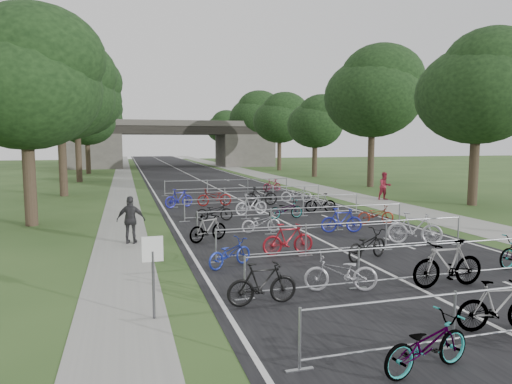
{
  "coord_description": "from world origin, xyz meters",
  "views": [
    {
      "loc": [
        -7.33,
        -6.8,
        3.83
      ],
      "look_at": [
        -0.41,
        17.08,
        1.1
      ],
      "focal_mm": 32.0,
      "sensor_mm": 36.0,
      "label": 1
    }
  ],
  "objects_px": {
    "overpass_bridge": "(173,144)",
    "bike_1": "(499,306)",
    "park_sign": "(153,262)",
    "pedestrian_c": "(131,220)",
    "bike_0": "(427,345)",
    "pedestrian_b": "(385,186)"
  },
  "relations": [
    {
      "from": "bike_1",
      "to": "overpass_bridge",
      "type": "bearing_deg",
      "value": 11.71
    },
    {
      "from": "park_sign",
      "to": "pedestrian_b",
      "type": "height_order",
      "value": "pedestrian_b"
    },
    {
      "from": "overpass_bridge",
      "to": "park_sign",
      "type": "xyz_separation_m",
      "value": [
        -6.8,
        -62.0,
        -2.27
      ]
    },
    {
      "from": "overpass_bridge",
      "to": "bike_1",
      "type": "bearing_deg",
      "value": -90.14
    },
    {
      "from": "bike_0",
      "to": "pedestrian_c",
      "type": "xyz_separation_m",
      "value": [
        -4.55,
        11.42,
        0.42
      ]
    },
    {
      "from": "overpass_bridge",
      "to": "pedestrian_c",
      "type": "xyz_separation_m",
      "value": [
        -7.15,
        -54.21,
        -2.63
      ]
    },
    {
      "from": "park_sign",
      "to": "pedestrian_c",
      "type": "xyz_separation_m",
      "value": [
        -0.35,
        7.79,
        -0.37
      ]
    },
    {
      "from": "park_sign",
      "to": "bike_1",
      "type": "distance_m",
      "value": 7.19
    },
    {
      "from": "bike_1",
      "to": "pedestrian_b",
      "type": "height_order",
      "value": "pedestrian_b"
    },
    {
      "from": "park_sign",
      "to": "pedestrian_b",
      "type": "bearing_deg",
      "value": 46.1
    },
    {
      "from": "pedestrian_c",
      "to": "overpass_bridge",
      "type": "bearing_deg",
      "value": -86.21
    },
    {
      "from": "park_sign",
      "to": "overpass_bridge",
      "type": "bearing_deg",
      "value": 83.74
    },
    {
      "from": "overpass_bridge",
      "to": "pedestrian_c",
      "type": "relative_size",
      "value": 17.22
    },
    {
      "from": "park_sign",
      "to": "pedestrian_b",
      "type": "distance_m",
      "value": 23.08
    },
    {
      "from": "bike_0",
      "to": "park_sign",
      "type": "bearing_deg",
      "value": 38.4
    },
    {
      "from": "park_sign",
      "to": "bike_1",
      "type": "relative_size",
      "value": 1.04
    },
    {
      "from": "overpass_bridge",
      "to": "park_sign",
      "type": "distance_m",
      "value": 62.41
    },
    {
      "from": "bike_0",
      "to": "bike_1",
      "type": "xyz_separation_m",
      "value": [
        2.45,
        1.01,
        0.05
      ]
    },
    {
      "from": "bike_1",
      "to": "pedestrian_b",
      "type": "distance_m",
      "value": 21.41
    },
    {
      "from": "park_sign",
      "to": "pedestrian_c",
      "type": "bearing_deg",
      "value": 92.54
    },
    {
      "from": "overpass_bridge",
      "to": "bike_0",
      "type": "distance_m",
      "value": 65.76
    },
    {
      "from": "pedestrian_c",
      "to": "pedestrian_b",
      "type": "bearing_deg",
      "value": -140.29
    }
  ]
}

